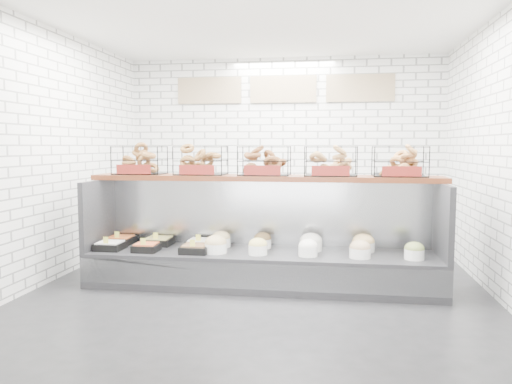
# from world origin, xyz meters

# --- Properties ---
(ground) EXTENTS (5.50, 5.50, 0.00)m
(ground) POSITION_xyz_m (0.00, 0.00, 0.00)
(ground) COLOR black
(ground) RESTS_ON ground
(room_shell) EXTENTS (5.02, 5.51, 3.01)m
(room_shell) POSITION_xyz_m (0.00, 0.60, 2.06)
(room_shell) COLOR white
(room_shell) RESTS_ON ground
(display_case) EXTENTS (4.00, 0.90, 1.20)m
(display_case) POSITION_xyz_m (-0.01, 0.34, 0.33)
(display_case) COLOR black
(display_case) RESTS_ON ground
(bagel_shelf) EXTENTS (4.10, 0.50, 0.40)m
(bagel_shelf) POSITION_xyz_m (-0.01, 0.52, 1.39)
(bagel_shelf) COLOR #491E0F
(bagel_shelf) RESTS_ON display_case
(prep_counter) EXTENTS (4.00, 0.60, 1.20)m
(prep_counter) POSITION_xyz_m (-0.00, 2.43, 0.47)
(prep_counter) COLOR #93969B
(prep_counter) RESTS_ON ground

